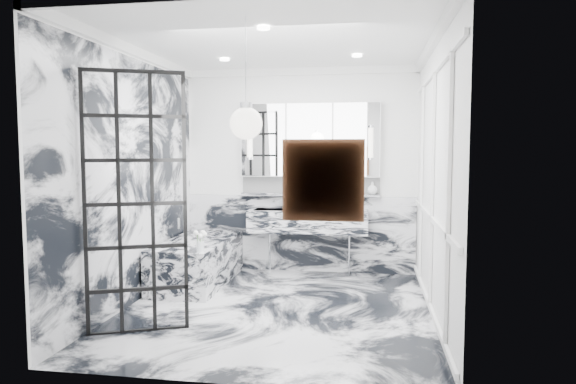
% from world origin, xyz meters
% --- Properties ---
extents(floor, '(3.60, 3.60, 0.00)m').
position_xyz_m(floor, '(0.00, 0.00, 0.00)').
color(floor, silver).
rests_on(floor, ground).
extents(ceiling, '(3.60, 3.60, 0.00)m').
position_xyz_m(ceiling, '(0.00, 0.00, 2.80)').
color(ceiling, white).
rests_on(ceiling, wall_back).
extents(wall_back, '(3.60, 0.00, 3.60)m').
position_xyz_m(wall_back, '(0.00, 1.80, 1.40)').
color(wall_back, white).
rests_on(wall_back, floor).
extents(wall_front, '(3.60, 0.00, 3.60)m').
position_xyz_m(wall_front, '(0.00, -1.80, 1.40)').
color(wall_front, white).
rests_on(wall_front, floor).
extents(wall_left, '(0.00, 3.60, 3.60)m').
position_xyz_m(wall_left, '(-1.60, 0.00, 1.40)').
color(wall_left, white).
rests_on(wall_left, floor).
extents(wall_right, '(0.00, 3.60, 3.60)m').
position_xyz_m(wall_right, '(1.60, 0.00, 1.40)').
color(wall_right, white).
rests_on(wall_right, floor).
extents(marble_clad_back, '(3.18, 0.05, 1.05)m').
position_xyz_m(marble_clad_back, '(0.00, 1.78, 0.53)').
color(marble_clad_back, silver).
rests_on(marble_clad_back, floor).
extents(marble_clad_left, '(0.02, 3.56, 2.68)m').
position_xyz_m(marble_clad_left, '(-1.59, 0.00, 1.34)').
color(marble_clad_left, silver).
rests_on(marble_clad_left, floor).
extents(panel_molding, '(0.03, 3.40, 2.30)m').
position_xyz_m(panel_molding, '(1.58, 0.00, 1.30)').
color(panel_molding, white).
rests_on(panel_molding, floor).
extents(soap_bottle_a, '(0.09, 0.09, 0.21)m').
position_xyz_m(soap_bottle_a, '(0.56, 1.71, 1.19)').
color(soap_bottle_a, '#8C5919').
rests_on(soap_bottle_a, ledge).
extents(soap_bottle_b, '(0.07, 0.07, 0.16)m').
position_xyz_m(soap_bottle_b, '(0.72, 1.71, 1.17)').
color(soap_bottle_b, '#4C4C51').
rests_on(soap_bottle_b, ledge).
extents(soap_bottle_c, '(0.17, 0.17, 0.17)m').
position_xyz_m(soap_bottle_c, '(1.00, 1.71, 1.17)').
color(soap_bottle_c, silver).
rests_on(soap_bottle_c, ledge).
extents(face_pot, '(0.14, 0.14, 0.14)m').
position_xyz_m(face_pot, '(-0.03, 1.71, 1.17)').
color(face_pot, white).
rests_on(face_pot, ledge).
extents(amber_bottle, '(0.04, 0.04, 0.10)m').
position_xyz_m(amber_bottle, '(0.55, 1.71, 1.14)').
color(amber_bottle, '#8C5919').
rests_on(amber_bottle, ledge).
extents(flower_vase, '(0.09, 0.09, 0.12)m').
position_xyz_m(flower_vase, '(-0.88, 0.16, 0.61)').
color(flower_vase, silver).
rests_on(flower_vase, bathtub).
extents(crittall_door, '(0.83, 0.38, 2.38)m').
position_xyz_m(crittall_door, '(-1.13, -0.88, 1.19)').
color(crittall_door, black).
rests_on(crittall_door, floor).
extents(artwork, '(0.46, 0.04, 0.46)m').
position_xyz_m(artwork, '(0.66, -1.76, 1.47)').
color(artwork, '#D25C15').
rests_on(artwork, wall_front).
extents(pendant_light, '(0.26, 0.26, 0.26)m').
position_xyz_m(pendant_light, '(-0.03, -1.15, 1.90)').
color(pendant_light, white).
rests_on(pendant_light, ceiling).
extents(trough_sink, '(1.60, 0.45, 0.30)m').
position_xyz_m(trough_sink, '(0.15, 1.55, 0.73)').
color(trough_sink, silver).
rests_on(trough_sink, wall_back).
extents(ledge, '(1.90, 0.14, 0.04)m').
position_xyz_m(ledge, '(0.15, 1.72, 1.07)').
color(ledge, silver).
rests_on(ledge, wall_back).
extents(subway_tile, '(1.90, 0.03, 0.23)m').
position_xyz_m(subway_tile, '(0.15, 1.78, 1.21)').
color(subway_tile, white).
rests_on(subway_tile, wall_back).
extents(mirror_cabinet, '(1.90, 0.16, 1.00)m').
position_xyz_m(mirror_cabinet, '(0.15, 1.73, 1.82)').
color(mirror_cabinet, white).
rests_on(mirror_cabinet, wall_back).
extents(sconce_left, '(0.07, 0.07, 0.40)m').
position_xyz_m(sconce_left, '(-0.67, 1.63, 1.78)').
color(sconce_left, white).
rests_on(sconce_left, mirror_cabinet).
extents(sconce_right, '(0.07, 0.07, 0.40)m').
position_xyz_m(sconce_right, '(0.97, 1.63, 1.78)').
color(sconce_right, white).
rests_on(sconce_right, mirror_cabinet).
extents(bathtub, '(0.75, 1.65, 0.55)m').
position_xyz_m(bathtub, '(-1.18, 0.90, 0.28)').
color(bathtub, silver).
rests_on(bathtub, floor).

